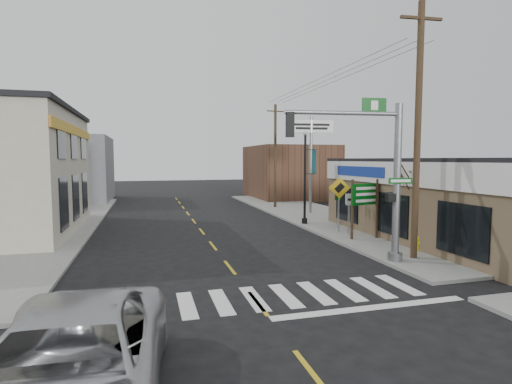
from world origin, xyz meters
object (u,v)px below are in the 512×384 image
object	(u,v)px
utility_pole_far	(275,155)
suv	(69,369)
fire_hydrant	(417,243)
utility_pole_near	(418,129)
lamp_post	(306,170)
traffic_signal_pole	(380,165)
bare_tree	(412,170)
guide_sign	(365,201)
dance_center_sign	(311,141)

from	to	relation	value
utility_pole_far	suv	bearing A→B (deg)	-120.39
fire_hydrant	utility_pole_near	bearing A→B (deg)	-132.94
lamp_post	utility_pole_far	xyz separation A→B (m)	(0.89, 8.87, 1.04)
traffic_signal_pole	utility_pole_far	size ratio (longest dim) A/B	0.74
lamp_post	bare_tree	size ratio (longest dim) A/B	1.29
bare_tree	utility_pole_far	size ratio (longest dim) A/B	0.52
guide_sign	bare_tree	xyz separation A→B (m)	(1.01, -2.25, 1.61)
traffic_signal_pole	lamp_post	distance (m)	9.63
utility_pole_far	bare_tree	bearing A→B (deg)	-91.54
lamp_post	utility_pole_near	world-z (taller)	utility_pole_near
dance_center_sign	utility_pole_near	bearing A→B (deg)	-88.88
lamp_post	bare_tree	distance (m)	7.82
traffic_signal_pole	lamp_post	world-z (taller)	traffic_signal_pole
dance_center_sign	utility_pole_far	distance (m)	4.46
suv	lamp_post	world-z (taller)	lamp_post
traffic_signal_pole	lamp_post	size ratio (longest dim) A/B	1.10
utility_pole_near	utility_pole_far	distance (m)	18.28
suv	traffic_signal_pole	size ratio (longest dim) A/B	0.99
utility_pole_near	suv	bearing A→B (deg)	-143.30
traffic_signal_pole	dance_center_sign	bearing A→B (deg)	83.38
traffic_signal_pole	bare_tree	world-z (taller)	traffic_signal_pole
fire_hydrant	dance_center_sign	size ratio (longest dim) A/B	0.09
traffic_signal_pole	guide_sign	distance (m)	5.05
suv	lamp_post	size ratio (longest dim) A/B	1.09
suv	lamp_post	xyz separation A→B (m)	(10.88, 16.64, 2.62)
bare_tree	utility_pole_far	distance (m)	16.48
traffic_signal_pole	guide_sign	size ratio (longest dim) A/B	2.10
suv	fire_hydrant	distance (m)	15.25
lamp_post	utility_pole_near	bearing A→B (deg)	-81.72
guide_sign	suv	bearing A→B (deg)	-148.79
lamp_post	bare_tree	world-z (taller)	lamp_post
dance_center_sign	utility_pole_near	world-z (taller)	utility_pole_near
suv	utility_pole_far	bearing A→B (deg)	68.61
traffic_signal_pole	utility_pole_near	bearing A→B (deg)	12.22
lamp_post	utility_pole_far	bearing A→B (deg)	87.08
utility_pole_far	fire_hydrant	bearing A→B (deg)	-92.28
traffic_signal_pole	fire_hydrant	distance (m)	4.61
lamp_post	utility_pole_near	size ratio (longest dim) A/B	0.57
suv	fire_hydrant	world-z (taller)	suv
lamp_post	guide_sign	bearing A→B (deg)	-75.93
guide_sign	utility_pole_near	xyz separation A→B (m)	(-0.16, -4.10, 3.29)
traffic_signal_pole	utility_pole_far	xyz separation A→B (m)	(1.77, 18.45, 0.61)
lamp_post	utility_pole_near	distance (m)	9.62
guide_sign	lamp_post	xyz separation A→B (m)	(-1.05, 5.29, 1.42)
lamp_post	bare_tree	bearing A→B (deg)	-71.86
fire_hydrant	lamp_post	bearing A→B (deg)	102.84
utility_pole_near	bare_tree	bearing A→B (deg)	62.79
suv	utility_pole_near	distance (m)	14.54
suv	utility_pole_far	xyz separation A→B (m)	(11.77, 25.51, 3.66)
fire_hydrant	bare_tree	xyz separation A→B (m)	(0.17, 0.77, 3.21)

